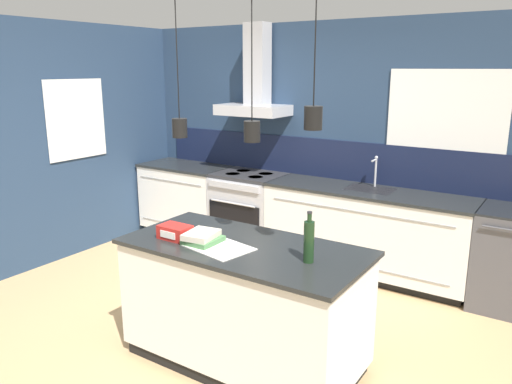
# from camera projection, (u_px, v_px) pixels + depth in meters

# --- Properties ---
(ground_plane) EXTENTS (16.00, 16.00, 0.00)m
(ground_plane) POSITION_uv_depth(u_px,v_px,m) (219.00, 324.00, 4.22)
(ground_plane) COLOR tan
(ground_plane) RESTS_ON ground
(wall_back) EXTENTS (5.60, 2.48, 2.60)m
(wall_back) POSITION_uv_depth(u_px,v_px,m) (323.00, 138.00, 5.54)
(wall_back) COLOR navy
(wall_back) RESTS_ON ground_plane
(wall_left) EXTENTS (0.08, 3.80, 2.60)m
(wall_left) POSITION_uv_depth(u_px,v_px,m) (86.00, 139.00, 5.77)
(wall_left) COLOR navy
(wall_left) RESTS_ON ground_plane
(counter_run_left) EXTENTS (1.16, 0.64, 0.91)m
(counter_run_left) POSITION_uv_depth(u_px,v_px,m) (187.00, 199.00, 6.44)
(counter_run_left) COLOR black
(counter_run_left) RESTS_ON ground_plane
(counter_run_sink) EXTENTS (2.13, 0.64, 1.23)m
(counter_run_sink) POSITION_uv_depth(u_px,v_px,m) (366.00, 232.00, 5.15)
(counter_run_sink) COLOR black
(counter_run_sink) RESTS_ON ground_plane
(oven_range) EXTENTS (0.79, 0.66, 0.91)m
(oven_range) POSITION_uv_depth(u_px,v_px,m) (249.00, 211.00, 5.92)
(oven_range) COLOR #B5B5BA
(oven_range) RESTS_ON ground_plane
(dishwasher) EXTENTS (0.61, 0.65, 0.91)m
(dishwasher) POSITION_uv_depth(u_px,v_px,m) (512.00, 260.00, 4.42)
(dishwasher) COLOR #4C4C51
(dishwasher) RESTS_ON ground_plane
(kitchen_island) EXTENTS (1.73, 0.85, 0.91)m
(kitchen_island) POSITION_uv_depth(u_px,v_px,m) (244.00, 304.00, 3.58)
(kitchen_island) COLOR black
(kitchen_island) RESTS_ON ground_plane
(bottle_on_island) EXTENTS (0.07, 0.07, 0.33)m
(bottle_on_island) POSITION_uv_depth(u_px,v_px,m) (309.00, 241.00, 3.14)
(bottle_on_island) COLOR #193319
(bottle_on_island) RESTS_ON kitchen_island
(book_stack) EXTENTS (0.24, 0.27, 0.08)m
(book_stack) POSITION_uv_depth(u_px,v_px,m) (202.00, 238.00, 3.50)
(book_stack) COLOR #4C7F4C
(book_stack) RESTS_ON kitchen_island
(red_supply_box) EXTENTS (0.23, 0.16, 0.10)m
(red_supply_box) POSITION_uv_depth(u_px,v_px,m) (175.00, 232.00, 3.60)
(red_supply_box) COLOR red
(red_supply_box) RESTS_ON kitchen_island
(paper_pile) EXTENTS (0.49, 0.40, 0.01)m
(paper_pile) POSITION_uv_depth(u_px,v_px,m) (219.00, 247.00, 3.42)
(paper_pile) COLOR silver
(paper_pile) RESTS_ON kitchen_island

